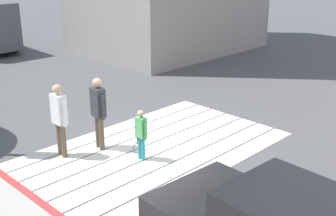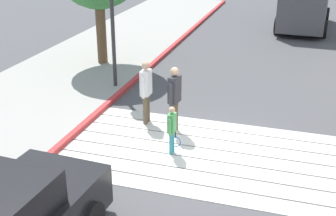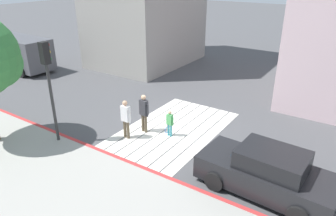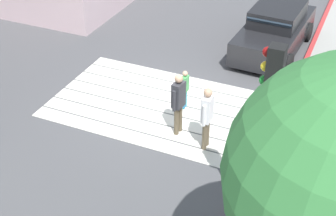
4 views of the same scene
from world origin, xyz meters
name	(u,v)px [view 1 (image 1 of 4)]	position (x,y,z in m)	size (l,w,h in m)	color
ground_plane	(153,149)	(0.00, 0.00, 0.00)	(120.00, 120.00, 0.00)	#4C4C4F
crosswalk_stripes	(153,149)	(0.00, 0.00, 0.01)	(6.40, 3.80, 0.01)	silver
curb_painted	(31,198)	(-3.25, 0.00, 0.07)	(0.16, 40.00, 0.13)	#BC3333
pedestrian_adult_lead	(59,115)	(-1.74, 1.25, 1.02)	(0.23, 0.51, 1.74)	brown
pedestrian_adult_trailing	(98,108)	(-0.86, 0.96, 1.03)	(0.28, 0.51, 1.77)	brown
pedestrian_child_with_racket	(141,133)	(-0.57, -0.19, 0.67)	(0.28, 0.37, 1.21)	teal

